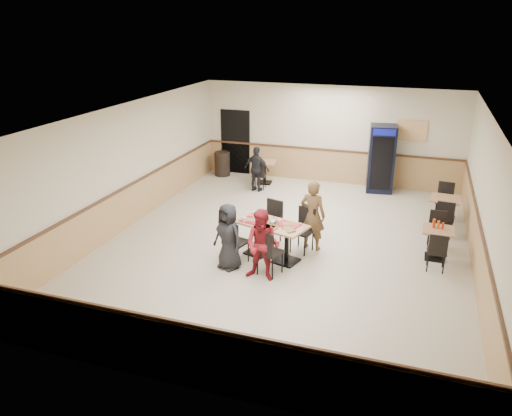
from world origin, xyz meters
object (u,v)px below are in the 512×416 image
(diner_woman_left, at_px, (228,237))
(diner_woman_right, at_px, (263,245))
(diner_man_opposite, at_px, (313,215))
(trash_bin, at_px, (222,164))
(back_table, at_px, (265,169))
(pepsi_cooler, at_px, (381,159))
(side_table_far, at_px, (445,208))
(main_table, at_px, (272,235))
(lone_diner, at_px, (257,169))
(side_table_near, at_px, (437,239))

(diner_woman_left, xyz_separation_m, diner_woman_right, (0.81, -0.24, 0.03))
(diner_man_opposite, height_order, trash_bin, diner_man_opposite)
(diner_woman_left, bearing_deg, back_table, 122.83)
(pepsi_cooler, distance_m, trash_bin, 5.07)
(diner_woman_right, height_order, side_table_far, diner_woman_right)
(side_table_far, relative_size, trash_bin, 0.97)
(side_table_far, distance_m, trash_bin, 7.19)
(main_table, xyz_separation_m, trash_bin, (-3.29, 5.27, -0.13))
(diner_man_opposite, bearing_deg, lone_diner, -45.86)
(side_table_far, bearing_deg, diner_woman_right, -130.91)
(diner_woman_left, xyz_separation_m, trash_bin, (-2.58, 5.99, -0.31))
(main_table, relative_size, back_table, 2.23)
(back_table, xyz_separation_m, trash_bin, (-1.57, 0.35, -0.07))
(lone_diner, xyz_separation_m, pepsi_cooler, (3.46, 1.19, 0.32))
(diner_woman_left, distance_m, pepsi_cooler, 6.53)
(main_table, height_order, side_table_near, main_table)
(side_table_far, xyz_separation_m, pepsi_cooler, (-1.79, 2.31, 0.49))
(diner_woman_left, distance_m, side_table_far, 5.65)
(diner_man_opposite, distance_m, lone_diner, 4.17)
(main_table, distance_m, lone_diner, 4.46)
(pepsi_cooler, bearing_deg, side_table_far, -60.07)
(lone_diner, distance_m, side_table_near, 5.91)
(pepsi_cooler, bearing_deg, side_table_near, -76.99)
(diner_woman_right, height_order, back_table, diner_woman_right)
(diner_man_opposite, bearing_deg, side_table_near, -163.91)
(diner_woman_right, bearing_deg, trash_bin, 120.89)
(side_table_near, bearing_deg, pepsi_cooler, 110.73)
(back_table, bearing_deg, lone_diner, -90.00)
(lone_diner, distance_m, pepsi_cooler, 3.68)
(lone_diner, xyz_separation_m, side_table_far, (5.25, -1.12, -0.18))
(diner_woman_left, xyz_separation_m, side_table_near, (4.06, 1.81, -0.25))
(diner_woman_left, xyz_separation_m, diner_man_opposite, (1.42, 1.46, 0.10))
(diner_woman_right, height_order, trash_bin, diner_woman_right)
(side_table_far, distance_m, back_table, 5.59)
(side_table_near, distance_m, trash_bin, 7.85)
(lone_diner, bearing_deg, main_table, 120.47)
(diner_woman_right, distance_m, diner_man_opposite, 1.80)
(diner_woman_right, bearing_deg, side_table_far, 51.44)
(side_table_near, bearing_deg, side_table_far, 84.51)
(main_table, bearing_deg, side_table_far, 56.73)
(diner_woman_right, relative_size, side_table_far, 1.90)
(diner_woman_left, bearing_deg, diner_man_opposite, 68.41)
(diner_woman_right, xyz_separation_m, side_table_near, (3.25, 2.05, -0.28))
(pepsi_cooler, bearing_deg, diner_man_opposite, -110.47)
(diner_man_opposite, relative_size, side_table_far, 2.08)
(diner_man_opposite, distance_m, back_table, 4.85)
(back_table, relative_size, trash_bin, 0.93)
(side_table_far, distance_m, pepsi_cooler, 2.96)
(diner_man_opposite, bearing_deg, side_table_far, -132.70)
(trash_bin, bearing_deg, diner_man_opposite, -48.60)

